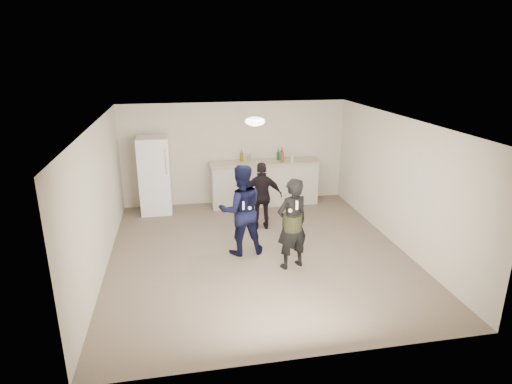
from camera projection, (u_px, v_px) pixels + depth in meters
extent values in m
plane|color=#6B5B4C|center=(258.00, 253.00, 8.13)|extent=(6.00, 6.00, 0.00)
plane|color=silver|center=(258.00, 121.00, 7.35)|extent=(6.00, 6.00, 0.00)
plane|color=beige|center=(235.00, 153.00, 10.54)|extent=(6.00, 0.00, 6.00)
plane|color=beige|center=(307.00, 269.00, 4.94)|extent=(6.00, 0.00, 6.00)
plane|color=beige|center=(99.00, 199.00, 7.26)|extent=(0.00, 6.00, 6.00)
plane|color=beige|center=(398.00, 182.00, 8.22)|extent=(0.00, 6.00, 6.00)
cube|color=beige|center=(264.00, 184.00, 10.57)|extent=(2.60, 0.56, 1.05)
cube|color=#BCA892|center=(265.00, 162.00, 10.40)|extent=(2.68, 0.64, 0.04)
cube|color=white|center=(155.00, 175.00, 9.94)|extent=(0.70, 0.70, 1.80)
cylinder|color=silver|center=(166.00, 162.00, 9.51)|extent=(0.02, 0.02, 0.60)
ellipsoid|color=white|center=(255.00, 121.00, 7.64)|extent=(0.36, 0.36, 0.16)
cylinder|color=silver|center=(249.00, 158.00, 10.41)|extent=(0.08, 0.08, 0.17)
imported|color=#0E133C|center=(241.00, 210.00, 7.88)|extent=(0.87, 0.70, 1.72)
imported|color=black|center=(292.00, 224.00, 7.35)|extent=(0.69, 0.56, 1.63)
cylinder|color=#2E3317|center=(292.00, 222.00, 7.34)|extent=(0.34, 0.34, 0.28)
imported|color=black|center=(262.00, 196.00, 9.04)|extent=(0.90, 0.47, 1.46)
cube|color=white|center=(243.00, 205.00, 7.56)|extent=(0.04, 0.04, 0.15)
sphere|color=white|center=(250.00, 208.00, 7.63)|extent=(0.07, 0.07, 0.07)
cube|color=white|center=(297.00, 205.00, 6.99)|extent=(0.04, 0.04, 0.15)
sphere|color=white|center=(290.00, 211.00, 7.03)|extent=(0.07, 0.07, 0.07)
cylinder|color=#866513|center=(242.00, 157.00, 10.40)|extent=(0.08, 0.08, 0.21)
cylinder|color=silver|center=(292.00, 158.00, 10.31)|extent=(0.07, 0.07, 0.19)
cylinder|color=#164E18|center=(282.00, 155.00, 10.50)|extent=(0.06, 0.06, 0.24)
cylinder|color=#123F22|center=(278.00, 156.00, 10.51)|extent=(0.07, 0.07, 0.20)
cylinder|color=#8E4414|center=(282.00, 157.00, 10.28)|extent=(0.07, 0.07, 0.24)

